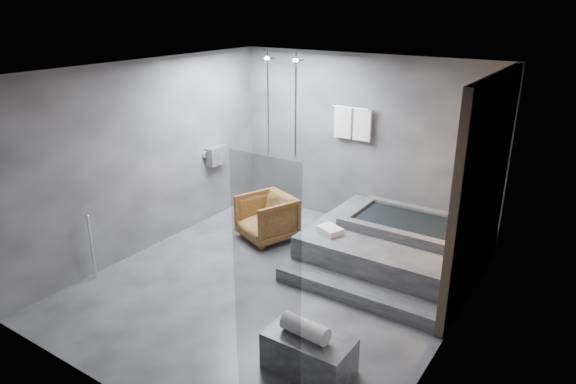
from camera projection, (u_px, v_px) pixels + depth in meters
The scene contains 7 objects.
room at pixel (312, 160), 6.22m from camera, with size 5.00×5.04×2.82m.
tub_deck at pixel (393, 246), 7.34m from camera, with size 2.20×2.00×0.50m, color #313234.
tub_step at pixel (355, 293), 6.47m from camera, with size 2.20×0.36×0.18m, color #313234.
concrete_bench at pixel (309, 353), 5.19m from camera, with size 0.89×0.49×0.40m, color #37383A.
driftwood_chair at pixel (267, 218), 8.04m from camera, with size 0.76×0.78×0.71m, color #4D2F13.
rolled_towel at pixel (305, 328), 5.09m from camera, with size 0.18×0.18×0.51m, color white.
deck_towel at pixel (330, 230), 7.16m from camera, with size 0.33×0.24×0.09m, color silver.
Camera 1 is at (3.44, -4.89, 3.54)m, focal length 32.00 mm.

